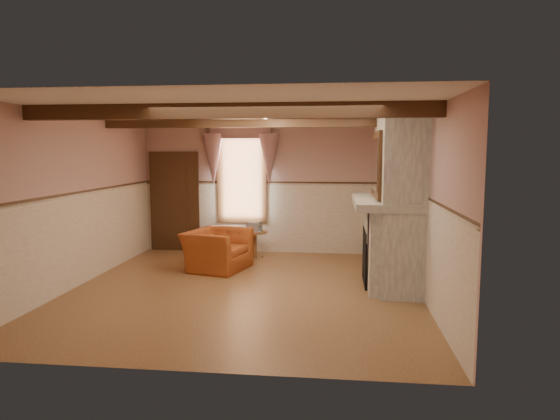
# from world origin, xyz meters

# --- Properties ---
(floor) EXTENTS (5.50, 6.00, 0.01)m
(floor) POSITION_xyz_m (0.00, 0.00, 0.00)
(floor) COLOR brown
(floor) RESTS_ON ground
(ceiling) EXTENTS (5.50, 6.00, 0.01)m
(ceiling) POSITION_xyz_m (0.00, 0.00, 2.80)
(ceiling) COLOR silver
(ceiling) RESTS_ON wall_back
(wall_back) EXTENTS (5.50, 0.02, 2.80)m
(wall_back) POSITION_xyz_m (0.00, 3.00, 1.40)
(wall_back) COLOR tan
(wall_back) RESTS_ON floor
(wall_front) EXTENTS (5.50, 0.02, 2.80)m
(wall_front) POSITION_xyz_m (0.00, -3.00, 1.40)
(wall_front) COLOR tan
(wall_front) RESTS_ON floor
(wall_left) EXTENTS (0.02, 6.00, 2.80)m
(wall_left) POSITION_xyz_m (-2.75, 0.00, 1.40)
(wall_left) COLOR tan
(wall_left) RESTS_ON floor
(wall_right) EXTENTS (0.02, 6.00, 2.80)m
(wall_right) POSITION_xyz_m (2.75, 0.00, 1.40)
(wall_right) COLOR tan
(wall_right) RESTS_ON floor
(wainscot) EXTENTS (5.50, 6.00, 1.50)m
(wainscot) POSITION_xyz_m (0.00, 0.00, 0.75)
(wainscot) COLOR beige
(wainscot) RESTS_ON floor
(chair_rail) EXTENTS (5.50, 6.00, 0.08)m
(chair_rail) POSITION_xyz_m (0.00, 0.00, 1.50)
(chair_rail) COLOR black
(chair_rail) RESTS_ON wainscot
(firebox) EXTENTS (0.20, 0.95, 0.90)m
(firebox) POSITION_xyz_m (2.00, 0.60, 0.45)
(firebox) COLOR black
(firebox) RESTS_ON floor
(armchair) EXTENTS (1.25, 1.35, 0.73)m
(armchair) POSITION_xyz_m (-0.75, 1.27, 0.37)
(armchair) COLOR #994219
(armchair) RESTS_ON floor
(side_table) EXTENTS (0.65, 0.65, 0.55)m
(side_table) POSITION_xyz_m (-0.23, 2.39, 0.28)
(side_table) COLOR brown
(side_table) RESTS_ON floor
(book_stack) EXTENTS (0.30, 0.35, 0.20)m
(book_stack) POSITION_xyz_m (-0.24, 2.39, 0.65)
(book_stack) COLOR #B7AD8C
(book_stack) RESTS_ON side_table
(radiator) EXTENTS (0.72, 0.26, 0.60)m
(radiator) POSITION_xyz_m (-0.94, 2.70, 0.30)
(radiator) COLOR silver
(radiator) RESTS_ON floor
(bowl) EXTENTS (0.35, 0.35, 0.09)m
(bowl) POSITION_xyz_m (2.24, 0.55, 1.46)
(bowl) COLOR brown
(bowl) RESTS_ON mantel
(mantel_clock) EXTENTS (0.14, 0.24, 0.20)m
(mantel_clock) POSITION_xyz_m (2.24, 1.23, 1.52)
(mantel_clock) COLOR #311D0D
(mantel_clock) RESTS_ON mantel
(oil_lamp) EXTENTS (0.11, 0.11, 0.28)m
(oil_lamp) POSITION_xyz_m (2.24, 0.92, 1.56)
(oil_lamp) COLOR #B69133
(oil_lamp) RESTS_ON mantel
(candle_red) EXTENTS (0.06, 0.06, 0.16)m
(candle_red) POSITION_xyz_m (2.24, -0.19, 1.50)
(candle_red) COLOR #A7142C
(candle_red) RESTS_ON mantel
(jar_yellow) EXTENTS (0.06, 0.06, 0.12)m
(jar_yellow) POSITION_xyz_m (2.24, 0.35, 1.48)
(jar_yellow) COLOR gold
(jar_yellow) RESTS_ON mantel
(fireplace) EXTENTS (0.85, 2.00, 2.80)m
(fireplace) POSITION_xyz_m (2.42, 0.60, 1.40)
(fireplace) COLOR gray
(fireplace) RESTS_ON floor
(mantel) EXTENTS (1.05, 2.05, 0.12)m
(mantel) POSITION_xyz_m (2.24, 0.60, 1.36)
(mantel) COLOR gray
(mantel) RESTS_ON fireplace
(overmantel_mirror) EXTENTS (0.06, 1.44, 1.04)m
(overmantel_mirror) POSITION_xyz_m (2.06, 0.60, 1.97)
(overmantel_mirror) COLOR silver
(overmantel_mirror) RESTS_ON fireplace
(door) EXTENTS (1.10, 0.10, 2.10)m
(door) POSITION_xyz_m (-2.10, 2.94, 1.05)
(door) COLOR black
(door) RESTS_ON floor
(window) EXTENTS (1.06, 0.08, 2.02)m
(window) POSITION_xyz_m (-0.60, 2.97, 1.65)
(window) COLOR white
(window) RESTS_ON wall_back
(window_drapes) EXTENTS (1.30, 0.14, 1.40)m
(window_drapes) POSITION_xyz_m (-0.60, 2.88, 2.25)
(window_drapes) COLOR gray
(window_drapes) RESTS_ON wall_back
(ceiling_beam_front) EXTENTS (5.50, 0.18, 0.20)m
(ceiling_beam_front) POSITION_xyz_m (0.00, -1.20, 2.70)
(ceiling_beam_front) COLOR black
(ceiling_beam_front) RESTS_ON ceiling
(ceiling_beam_back) EXTENTS (5.50, 0.18, 0.20)m
(ceiling_beam_back) POSITION_xyz_m (0.00, 1.20, 2.70)
(ceiling_beam_back) COLOR black
(ceiling_beam_back) RESTS_ON ceiling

